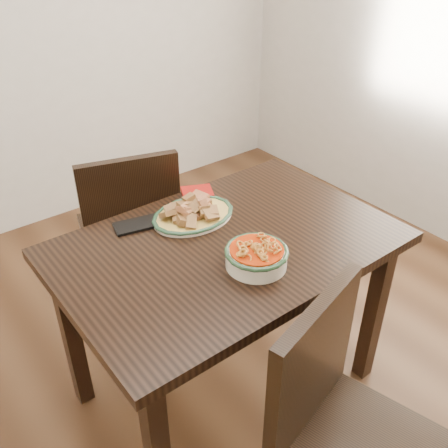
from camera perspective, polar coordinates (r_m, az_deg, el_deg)
floor at (r=2.28m, az=-0.54°, el=-17.31°), size 3.50×3.50×0.00m
wall_back at (r=3.08m, az=-22.58°, el=22.18°), size 3.50×0.10×2.60m
dining_table at (r=1.81m, az=0.39°, el=-4.57°), size 1.18×0.79×0.75m
chair_far at (r=2.32m, az=-10.66°, el=-0.36°), size 0.52×0.52×0.89m
chair_near at (r=1.57m, az=13.12°, el=-21.24°), size 0.51×0.51×0.89m
fish_plate at (r=1.86m, az=-3.58°, el=1.87°), size 0.32×0.25×0.11m
noodle_bowl at (r=1.61m, az=3.73°, el=-3.51°), size 0.21×0.21×0.08m
smartphone at (r=1.85m, az=-9.90°, el=-0.08°), size 0.18×0.12×0.01m
napkin at (r=2.04m, az=-3.09°, el=3.67°), size 0.16×0.15×0.01m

